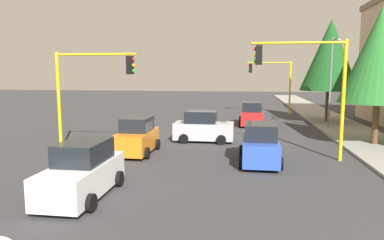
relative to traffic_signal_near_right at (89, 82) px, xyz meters
The scene contains 14 objects.
ground_plane 9.14m from the traffic_signal_near_right, 136.61° to the left, with size 120.00×120.00×0.00m, color #353538.
sidewalk_kerb 19.93m from the traffic_signal_near_right, 124.22° to the left, with size 80.00×4.00×0.15m, color gray.
lane_arrow_near 7.27m from the traffic_signal_near_right, 25.85° to the left, with size 2.40×1.10×1.10m.
traffic_signal_near_right is the anchor object (origin of this frame).
traffic_signal_far_left 23.00m from the traffic_signal_near_right, 150.41° to the left, with size 0.36×4.59×5.60m.
traffic_signal_near_left 11.42m from the traffic_signal_near_right, 90.00° to the left, with size 0.36×4.59×6.00m.
street_lamp_curbside 17.71m from the traffic_signal_near_right, 122.87° to the left, with size 2.15×0.28×7.00m.
tree_roadside_mid 21.11m from the traffic_signal_near_right, 131.77° to the left, with size 4.89×4.89×8.97m.
tree_roadside_near 16.73m from the traffic_signal_near_right, 103.89° to the left, with size 4.51×4.51×8.26m.
car_white 7.84m from the traffic_signal_near_right, 21.83° to the left, with size 4.17×1.98×1.98m.
car_blue 9.68m from the traffic_signal_near_right, 83.49° to the left, with size 3.98×1.98×1.98m.
car_silver 7.66m from the traffic_signal_near_right, 124.63° to the left, with size 2.08×3.78×1.98m.
car_red 14.91m from the traffic_signal_near_right, 141.87° to the left, with size 3.93×2.07×1.98m.
car_orange 3.96m from the traffic_signal_near_right, 91.98° to the left, with size 3.63×1.99×1.98m.
Camera 1 is at (24.10, 2.61, 4.38)m, focal length 32.76 mm.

